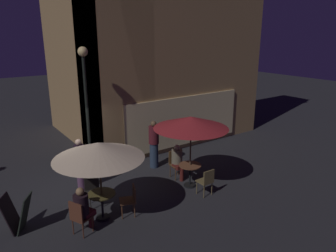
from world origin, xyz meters
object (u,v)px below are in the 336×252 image
cafe_chair_3 (93,187)px  cafe_table_1 (102,200)px  patron_seated_1 (83,207)px  cafe_chair_2 (131,198)px  street_lamp_near_corner (86,91)px  patio_umbrella_0 (191,123)px  cafe_table_0 (190,171)px  cafe_chair_4 (79,215)px  patron_standing_2 (80,164)px  cafe_chair_0 (207,180)px  patron_standing_3 (154,144)px  cafe_chair_1 (175,162)px  menu_sandwich_board (17,213)px  patron_seated_0 (178,160)px  patio_umbrella_1 (99,151)px

cafe_chair_3 → cafe_table_1: bearing=0.0°
patron_seated_1 → cafe_chair_2: bearing=-24.5°
street_lamp_near_corner → patio_umbrella_0: street_lamp_near_corner is taller
cafe_table_1 → cafe_chair_3: bearing=84.3°
cafe_table_0 → cafe_chair_4: (-3.92, -0.49, 0.00)m
patron_standing_2 → patron_seated_1: bearing=44.0°
patio_umbrella_0 → cafe_chair_0: 1.84m
street_lamp_near_corner → patron_standing_2: 2.36m
street_lamp_near_corner → patron_standing_3: street_lamp_near_corner is taller
cafe_chair_2 → patron_standing_2: size_ratio=0.50×
street_lamp_near_corner → cafe_chair_1: bearing=-33.7°
menu_sandwich_board → cafe_chair_4: 1.62m
cafe_chair_4 → patron_seated_0: 4.12m
patron_seated_1 → patron_standing_3: (3.66, 2.41, 0.19)m
patron_seated_0 → patron_standing_2: 3.24m
street_lamp_near_corner → patron_standing_2: size_ratio=2.60×
menu_sandwich_board → cafe_table_0: menu_sandwich_board is taller
cafe_chair_3 → street_lamp_near_corner: bearing=165.3°
cafe_chair_0 → cafe_chair_1: cafe_chair_1 is taller
cafe_chair_2 → cafe_chair_4: size_ratio=0.91×
cafe_chair_4 → patio_umbrella_1: bearing=-0.0°
cafe_table_1 → street_lamp_near_corner: bearing=74.1°
patio_umbrella_1 → patron_seated_0: 3.52m
cafe_table_1 → patron_seated_0: size_ratio=0.62×
cafe_chair_0 → cafe_chair_2: cafe_chair_0 is taller
patio_umbrella_0 → patron_seated_1: size_ratio=1.88×
cafe_chair_1 → patron_seated_1: (-3.82, -1.28, 0.15)m
patio_umbrella_0 → cafe_chair_4: (-3.92, -0.49, -1.63)m
patio_umbrella_1 → street_lamp_near_corner: bearing=74.1°
street_lamp_near_corner → cafe_table_1: bearing=-105.9°
patio_umbrella_0 → patron_seated_1: patio_umbrella_0 is taller
cafe_chair_0 → patron_seated_1: (-3.80, 0.37, 0.19)m
patio_umbrella_0 → patron_standing_2: 3.75m
cafe_chair_0 → patron_standing_2: 4.01m
patron_seated_1 → street_lamp_near_corner: bearing=39.1°
cafe_chair_1 → cafe_chair_2: size_ratio=1.11×
cafe_chair_4 → patron_seated_0: size_ratio=0.77×
patron_seated_0 → cafe_chair_1: bearing=-180.0°
cafe_chair_3 → patron_standing_3: (2.94, 1.27, 0.35)m
cafe_table_0 → patio_umbrella_1: size_ratio=0.32×
patio_umbrella_0 → cafe_chair_1: 1.83m
cafe_table_0 → patio_umbrella_0: size_ratio=0.32×
street_lamp_near_corner → patio_umbrella_1: size_ratio=1.89×
street_lamp_near_corner → cafe_chair_0: bearing=-53.5°
cafe_chair_2 → cafe_chair_3: size_ratio=0.90×
cafe_chair_0 → cafe_chair_3: 3.43m
patio_umbrella_1 → patron_standing_3: patio_umbrella_1 is taller
patron_standing_3 → cafe_chair_4: bearing=43.2°
cafe_chair_3 → patron_standing_2: bearing=-177.0°
street_lamp_near_corner → patio_umbrella_1: bearing=-105.9°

